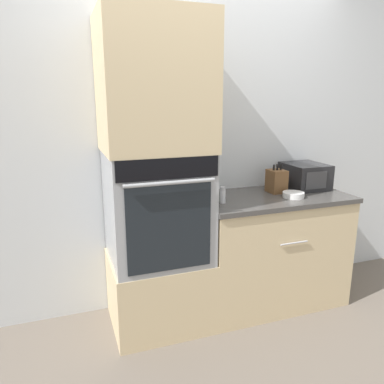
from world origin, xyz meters
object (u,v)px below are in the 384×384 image
condiment_jar_mid (275,184)px  condiment_jar_far (222,195)px  wall_oven (157,206)px  condiment_jar_near (214,194)px  microwave (305,176)px  knife_block (276,181)px  bowl (293,195)px

condiment_jar_mid → condiment_jar_far: (-0.59, -0.27, 0.02)m
wall_oven → condiment_jar_near: bearing=0.2°
microwave → condiment_jar_mid: microwave is taller
microwave → condiment_jar_far: 0.84m
wall_oven → condiment_jar_mid: bearing=11.0°
microwave → knife_block: knife_block is taller
knife_block → condiment_jar_near: bearing=-172.6°
knife_block → condiment_jar_mid: knife_block is taller
bowl → condiment_jar_mid: condiment_jar_mid is taller
condiment_jar_mid → condiment_jar_far: bearing=-155.7°
wall_oven → condiment_jar_mid: size_ratio=10.28×
condiment_jar_far → microwave: bearing=12.6°
knife_block → condiment_jar_far: bearing=-165.3°
microwave → condiment_jar_near: bearing=-172.1°
wall_oven → condiment_jar_mid: 1.07m
microwave → condiment_jar_far: bearing=-167.4°
bowl → microwave: bearing=41.3°
bowl → knife_block: bearing=101.4°
microwave → bowl: (-0.26, -0.23, -0.08)m
bowl → condiment_jar_far: size_ratio=1.37×
microwave → wall_oven: bearing=-174.6°
bowl → condiment_jar_mid: size_ratio=2.16×
condiment_jar_near → condiment_jar_mid: 0.66m
condiment_jar_mid → microwave: bearing=-20.4°
wall_oven → microwave: bearing=5.4°
wall_oven → bowl: size_ratio=4.76×
condiment_jar_near → condiment_jar_far: size_ratio=0.92×
wall_oven → condiment_jar_near: 0.43m
bowl → condiment_jar_near: bearing=169.7°
knife_block → condiment_jar_far: 0.54m
microwave → knife_block: size_ratio=1.55×
condiment_jar_far → bowl: bearing=-4.5°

